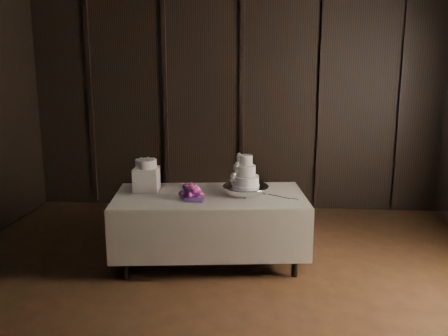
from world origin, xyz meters
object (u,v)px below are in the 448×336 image
display_table (210,226)px  bouquet (191,192)px  cake_stand (246,190)px  wedding_cake (244,174)px  small_cake (146,164)px  box_pedestal (147,179)px

display_table → bouquet: bearing=-148.4°
cake_stand → wedding_cake: bearing=-150.3°
bouquet → cake_stand: bearing=19.3°
cake_stand → wedding_cake: wedding_cake is taller
wedding_cake → small_cake: (-1.05, 0.07, 0.08)m
cake_stand → box_pedestal: box_pedestal is taller
bouquet → box_pedestal: size_ratio=1.53×
bouquet → display_table: bearing=38.3°
bouquet → small_cake: size_ratio=1.75×
display_table → cake_stand: (0.37, 0.05, 0.39)m
display_table → bouquet: 0.47m
display_table → bouquet: size_ratio=5.28×
bouquet → box_pedestal: box_pedestal is taller
wedding_cake → bouquet: bearing=-174.5°
bouquet → small_cake: 0.62m
cake_stand → box_pedestal: (-1.07, 0.06, 0.08)m
cake_stand → small_cake: bearing=176.8°
cake_stand → small_cake: size_ratio=2.13×
display_table → box_pedestal: (-0.70, 0.11, 0.47)m
bouquet → small_cake: (-0.52, 0.25, 0.23)m
cake_stand → display_table: bearing=-171.9°
cake_stand → small_cake: small_cake is taller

